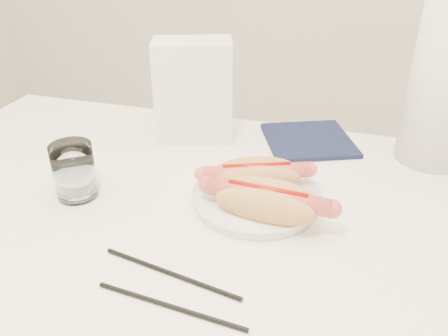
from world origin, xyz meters
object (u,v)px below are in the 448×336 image
(table, at_px, (190,247))
(hotdog_right, at_px, (267,201))
(plate, at_px, (256,199))
(napkin_box, at_px, (193,91))
(paper_towel_roll, at_px, (446,86))
(water_glass, at_px, (74,171))
(hotdog_left, at_px, (256,176))

(table, distance_m, hotdog_right, 0.16)
(plate, height_order, napkin_box, napkin_box)
(plate, distance_m, napkin_box, 0.29)
(paper_towel_roll, bearing_deg, water_glass, -152.12)
(table, xyz_separation_m, napkin_box, (-0.09, 0.28, 0.16))
(plate, xyz_separation_m, hotdog_right, (0.03, -0.05, 0.03))
(table, distance_m, plate, 0.14)
(table, distance_m, napkin_box, 0.34)
(hotdog_left, relative_size, water_glass, 1.85)
(napkin_box, bearing_deg, plate, -67.34)
(table, distance_m, water_glass, 0.23)
(hotdog_right, xyz_separation_m, paper_towel_roll, (0.26, 0.30, 0.11))
(hotdog_left, distance_m, hotdog_right, 0.08)
(water_glass, bearing_deg, hotdog_right, 2.03)
(water_glass, distance_m, paper_towel_roll, 0.67)
(napkin_box, bearing_deg, paper_towel_roll, -13.73)
(hotdog_right, distance_m, water_glass, 0.33)
(plate, relative_size, hotdog_right, 1.05)
(water_glass, distance_m, napkin_box, 0.30)
(table, bearing_deg, plate, 36.70)
(table, distance_m, hotdog_left, 0.16)
(water_glass, bearing_deg, plate, 11.84)
(hotdog_right, bearing_deg, napkin_box, 132.54)
(napkin_box, distance_m, paper_towel_roll, 0.48)
(hotdog_right, xyz_separation_m, napkin_box, (-0.21, 0.26, 0.06))
(hotdog_right, bearing_deg, table, -167.40)
(water_glass, relative_size, napkin_box, 0.46)
(water_glass, bearing_deg, table, -2.05)
(hotdog_left, height_order, water_glass, water_glass)
(paper_towel_roll, bearing_deg, table, -140.33)
(plate, bearing_deg, paper_towel_roll, 40.58)
(plate, distance_m, hotdog_right, 0.07)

